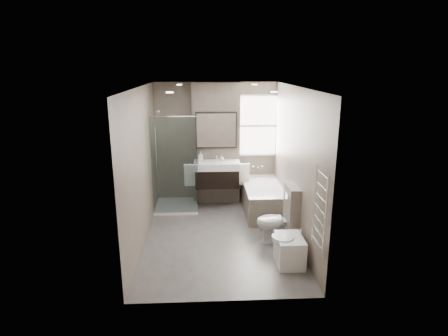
{
  "coord_description": "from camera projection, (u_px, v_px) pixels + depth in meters",
  "views": [
    {
      "loc": [
        -0.24,
        -6.09,
        2.94
      ],
      "look_at": [
        0.08,
        0.15,
        1.22
      ],
      "focal_mm": 30.0,
      "sensor_mm": 36.0,
      "label": 1
    }
  ],
  "objects": [
    {
      "name": "window",
      "position": [
        258.0,
        126.0,
        8.06
      ],
      "size": [
        0.98,
        0.06,
        1.33
      ],
      "color": "white",
      "rests_on": "room"
    },
    {
      "name": "bidet",
      "position": [
        289.0,
        250.0,
        5.68
      ],
      "size": [
        0.47,
        0.55,
        0.57
      ],
      "color": "white",
      "rests_on": "ground"
    },
    {
      "name": "toilet",
      "position": [
        277.0,
        221.0,
        6.39
      ],
      "size": [
        0.73,
        0.45,
        0.72
      ],
      "primitive_type": "imported",
      "rotation": [
        0.0,
        0.0,
        -1.5
      ],
      "color": "white",
      "rests_on": "ground"
    },
    {
      "name": "shower_enclosure",
      "position": [
        181.0,
        187.0,
        7.79
      ],
      "size": [
        0.9,
        0.9,
        2.0
      ],
      "color": "white",
      "rests_on": "ground"
    },
    {
      "name": "mirror_cabinet",
      "position": [
        216.0,
        130.0,
        7.77
      ],
      "size": [
        0.86,
        0.08,
        0.76
      ],
      "color": "black",
      "rests_on": "vanity_pier"
    },
    {
      "name": "towel_radiator",
      "position": [
        320.0,
        209.0,
        4.88
      ],
      "size": [
        0.03,
        0.49,
        1.1
      ],
      "color": "silver",
      "rests_on": "room"
    },
    {
      "name": "soap_bottle_a",
      "position": [
        201.0,
        157.0,
        7.77
      ],
      "size": [
        0.09,
        0.09,
        0.2
      ],
      "primitive_type": "imported",
      "color": "white",
      "rests_on": "vanity"
    },
    {
      "name": "cistern_box",
      "position": [
        291.0,
        214.0,
        6.34
      ],
      "size": [
        0.19,
        0.55,
        1.0
      ],
      "color": "#675C51",
      "rests_on": "ground"
    },
    {
      "name": "towel_right",
      "position": [
        244.0,
        175.0,
        7.85
      ],
      "size": [
        0.24,
        0.06,
        0.44
      ],
      "primitive_type": "cube",
      "color": "white",
      "rests_on": "vanity_pier"
    },
    {
      "name": "towel_left",
      "position": [
        190.0,
        175.0,
        7.79
      ],
      "size": [
        0.24,
        0.06,
        0.44
      ],
      "primitive_type": "cube",
      "color": "white",
      "rests_on": "vanity_pier"
    },
    {
      "name": "bathtub",
      "position": [
        262.0,
        197.0,
        7.68
      ],
      "size": [
        0.75,
        1.6,
        0.57
      ],
      "color": "#675C51",
      "rests_on": "ground"
    },
    {
      "name": "vanity",
      "position": [
        217.0,
        174.0,
        7.83
      ],
      "size": [
        0.95,
        0.47,
        0.66
      ],
      "color": "black",
      "rests_on": "vanity_pier"
    },
    {
      "name": "soap_bottle_b",
      "position": [
        222.0,
        158.0,
        7.84
      ],
      "size": [
        0.09,
        0.09,
        0.12
      ],
      "primitive_type": "imported",
      "color": "white",
      "rests_on": "vanity"
    },
    {
      "name": "vanity_pier",
      "position": [
        216.0,
        144.0,
        8.02
      ],
      "size": [
        1.0,
        0.25,
        2.6
      ],
      "primitive_type": "cube",
      "color": "#675C51",
      "rests_on": "ground"
    },
    {
      "name": "room",
      "position": [
        220.0,
        166.0,
        6.31
      ],
      "size": [
        2.7,
        3.9,
        2.7
      ],
      "color": "#54504D",
      "rests_on": "ground"
    }
  ]
}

